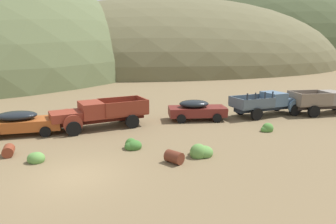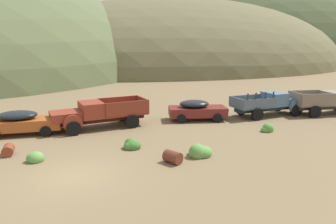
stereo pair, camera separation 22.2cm
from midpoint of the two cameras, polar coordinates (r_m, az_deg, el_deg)
ground_plane at (r=14.35m, az=-16.80°, el=-11.52°), size 300.00×300.00×0.00m
hill_far_left at (r=76.80m, az=2.65°, el=8.39°), size 88.43×55.64×32.87m
hill_center at (r=119.29m, az=18.53°, el=9.29°), size 82.35×79.73×52.76m
car_oxide_orange at (r=21.68m, az=-25.12°, el=-1.69°), size 5.20×2.44×1.57m
truck_rust_red at (r=21.46m, az=-13.53°, el=-0.40°), size 6.73×3.04×1.91m
car_oxblood at (r=23.42m, az=6.17°, el=0.45°), size 4.90×2.94×1.57m
truck_chalk_blue at (r=26.36m, az=19.42°, el=1.58°), size 6.31×2.47×2.16m
truck_primer_gray at (r=28.83m, az=28.62°, el=1.67°), size 6.18×3.26×1.91m
oil_drum_foreground at (r=15.06m, az=1.33°, el=-8.51°), size 0.95×1.05×0.61m
oil_drum_by_truck at (r=18.10m, az=-27.65°, el=-6.39°), size 0.57×0.84×0.57m
bush_near_barrel at (r=16.09m, az=6.32°, el=-7.52°), size 1.28×1.19×0.91m
bush_between_trucks at (r=16.61m, az=-23.49°, el=-8.00°), size 0.85×0.72×0.67m
bush_back_edge at (r=21.40m, az=18.47°, el=-3.08°), size 0.92×0.70×0.74m
bush_front_right at (r=17.22m, az=-6.51°, el=-6.29°), size 0.98×0.92×0.73m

